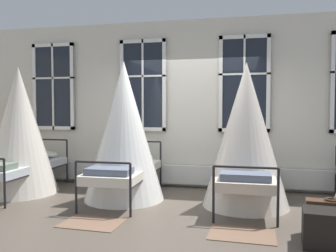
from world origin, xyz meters
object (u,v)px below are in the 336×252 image
Objects in this scene: cot_third at (246,137)px; travel_trunk at (333,230)px; cot_first at (19,133)px; suitcase_dark at (331,219)px; cot_second at (124,133)px.

cot_third reaches higher than travel_trunk.
cot_first is 1.01× the size of cot_third.
cot_first reaches higher than suitcase_dark.
cot_third is 3.54× the size of travel_trunk.
cot_third is 1.78m from suitcase_dark.
cot_third is (4.02, 0.01, -0.02)m from cot_first.
cot_first is 5.23m from suitcase_dark.
cot_second is at bearing 90.54° from cot_third.
cot_second is 3.66× the size of travel_trunk.
suitcase_dark reaches higher than travel_trunk.
cot_second is 4.07× the size of suitcase_dark.
travel_trunk is at bearing -92.55° from suitcase_dark.
travel_trunk is at bearing -148.20° from cot_third.
cot_second reaches higher than suitcase_dark.
cot_second is at bearing 152.75° from travel_trunk.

